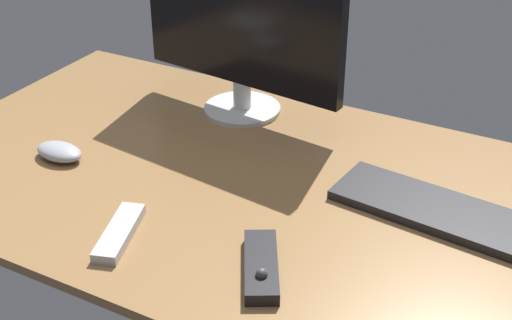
{
  "coord_description": "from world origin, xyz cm",
  "views": [
    {
      "loc": [
        62.76,
        -107.93,
        79.26
      ],
      "look_at": [
        4.89,
        -0.59,
        8.0
      ],
      "focal_mm": 50.51,
      "sensor_mm": 36.0,
      "label": 1
    }
  ],
  "objects": [
    {
      "name": "keyboard",
      "position": [
        39.33,
        6.72,
        2.92
      ],
      "size": [
        40.03,
        17.68,
        1.84
      ],
      "primitive_type": "cube",
      "rotation": [
        0.0,
        0.0,
        -0.1
      ],
      "color": "black",
      "rests_on": "desk"
    },
    {
      "name": "computer_mouse",
      "position": [
        -37.25,
        -10.73,
        3.58
      ],
      "size": [
        11.32,
        7.06,
        3.16
      ],
      "primitive_type": "ellipsoid",
      "rotation": [
        0.0,
        0.0,
        -0.04
      ],
      "color": "#999EA5",
      "rests_on": "desk"
    },
    {
      "name": "monitor",
      "position": [
        -14.06,
        27.57,
        23.82
      ],
      "size": [
        52.52,
        18.37,
        39.95
      ],
      "rotation": [
        0.0,
        0.0,
        -0.12
      ],
      "color": "silver",
      "rests_on": "desk"
    },
    {
      "name": "desk",
      "position": [
        0.0,
        0.0,
        1.0
      ],
      "size": [
        140.0,
        84.0,
        2.0
      ],
      "primitive_type": "cube",
      "color": "olive",
      "rests_on": "ground"
    },
    {
      "name": "tv_remote",
      "position": [
        -8.54,
        -27.35,
        2.96
      ],
      "size": [
        9.46,
        17.14,
        1.93
      ],
      "primitive_type": "cube",
      "rotation": [
        0.0,
        0.0,
        -1.26
      ],
      "color": "#B7B7BC",
      "rests_on": "desk"
    },
    {
      "name": "media_remote",
      "position": [
        18.5,
        -24.02,
        3.22
      ],
      "size": [
        13.43,
        18.01,
        3.69
      ],
      "rotation": [
        0.0,
        0.0,
        -1.06
      ],
      "color": "black",
      "rests_on": "desk"
    }
  ]
}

